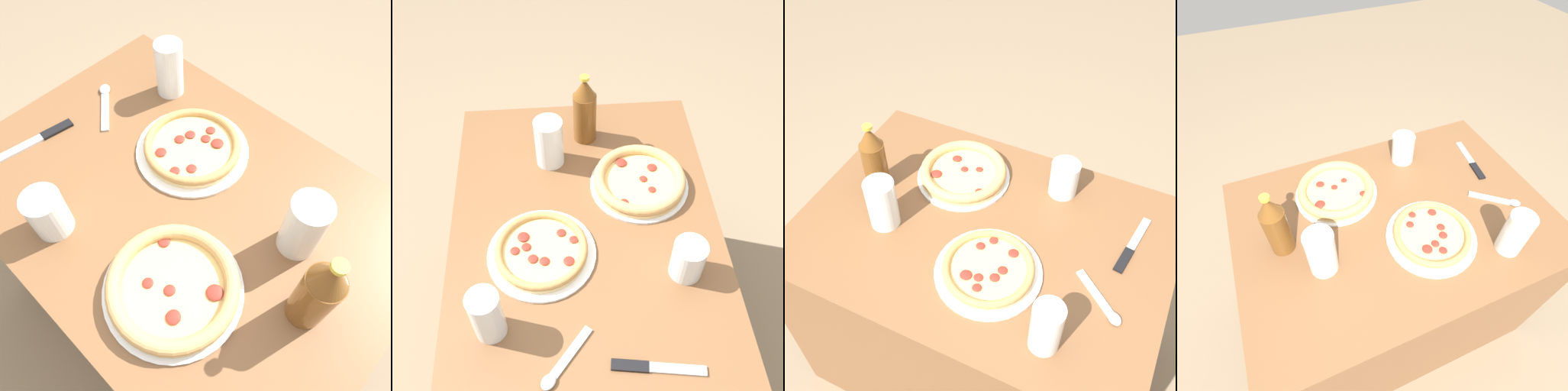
# 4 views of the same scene
# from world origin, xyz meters

# --- Properties ---
(ground_plane) EXTENTS (8.00, 8.00, 0.00)m
(ground_plane) POSITION_xyz_m (0.00, 0.00, 0.00)
(ground_plane) COLOR #847056
(table) EXTENTS (1.03, 0.73, 0.72)m
(table) POSITION_xyz_m (0.00, 0.00, 0.36)
(table) COLOR brown
(table) RESTS_ON ground_plane
(pizza_pepperoni) EXTENTS (0.28, 0.28, 0.04)m
(pizza_pepperoni) POSITION_xyz_m (0.07, -0.12, 0.74)
(pizza_pepperoni) COLOR white
(pizza_pepperoni) RESTS_ON table
(pizza_salami) EXTENTS (0.29, 0.29, 0.04)m
(pizza_salami) POSITION_xyz_m (-0.15, 0.17, 0.75)
(pizza_salami) COLOR silver
(pizza_salami) RESTS_ON table
(glass_mango_juice) EXTENTS (0.08, 0.08, 0.15)m
(glass_mango_juice) POSITION_xyz_m (-0.27, -0.09, 0.80)
(glass_mango_juice) COLOR white
(glass_mango_juice) RESTS_ON table
(glass_orange_juice) EXTENTS (0.07, 0.07, 0.15)m
(glass_orange_juice) POSITION_xyz_m (0.27, -0.24, 0.79)
(glass_orange_juice) COLOR white
(glass_orange_juice) RESTS_ON table
(glass_lemonade) EXTENTS (0.08, 0.08, 0.11)m
(glass_lemonade) POSITION_xyz_m (0.15, 0.24, 0.78)
(glass_lemonade) COLOR white
(glass_lemonade) RESTS_ON table
(beer_bottle) EXTENTS (0.07, 0.07, 0.23)m
(beer_bottle) POSITION_xyz_m (-0.36, 0.02, 0.83)
(beer_bottle) COLOR brown
(beer_bottle) RESTS_ON table
(knife) EXTENTS (0.06, 0.21, 0.01)m
(knife) POSITION_xyz_m (0.39, 0.12, 0.73)
(knife) COLOR black
(knife) RESTS_ON table
(spoon) EXTENTS (0.15, 0.13, 0.01)m
(spoon) POSITION_xyz_m (0.37, -0.09, 0.73)
(spoon) COLOR silver
(spoon) RESTS_ON table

